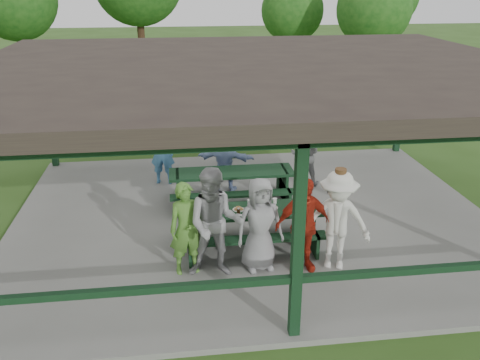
{
  "coord_description": "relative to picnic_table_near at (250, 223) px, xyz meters",
  "views": [
    {
      "loc": [
        -1.52,
        -9.58,
        4.85
      ],
      "look_at": [
        -0.32,
        -0.3,
        1.07
      ],
      "focal_mm": 38.0,
      "sensor_mm": 36.0,
      "label": 1
    }
  ],
  "objects": [
    {
      "name": "tree_mid",
      "position": [
        4.66,
        17.37,
        2.65
      ],
      "size": [
        3.06,
        3.06,
        4.78
      ],
      "color": "#342115",
      "rests_on": "ground"
    },
    {
      "name": "contestant_green",
      "position": [
        -1.18,
        -0.76,
        0.34
      ],
      "size": [
        0.66,
        0.5,
        1.63
      ],
      "primitive_type": "imported",
      "rotation": [
        0.0,
        0.0,
        0.2
      ],
      "color": "#538D31",
      "rests_on": "concrete_slab"
    },
    {
      "name": "contestant_grey_left",
      "position": [
        -0.71,
        -0.91,
        0.48
      ],
      "size": [
        1.02,
        0.84,
        1.92
      ],
      "primitive_type": "imported",
      "rotation": [
        0.0,
        0.0,
        -0.12
      ],
      "color": "gray",
      "rests_on": "concrete_slab"
    },
    {
      "name": "concrete_slab",
      "position": [
        0.26,
        1.2,
        -0.53
      ],
      "size": [
        10.0,
        8.0,
        0.1
      ],
      "primitive_type": "cube",
      "color": "slate",
      "rests_on": "ground"
    },
    {
      "name": "contestant_grey_mid",
      "position": [
        0.05,
        -0.79,
        0.36
      ],
      "size": [
        0.88,
        0.64,
        1.67
      ],
      "primitive_type": "imported",
      "rotation": [
        0.0,
        0.0,
        0.14
      ],
      "color": "gray",
      "rests_on": "concrete_slab"
    },
    {
      "name": "pickup_truck",
      "position": [
        1.82,
        9.61,
        0.21
      ],
      "size": [
        6.13,
        4.06,
        1.57
      ],
      "primitive_type": "imported",
      "rotation": [
        0.0,
        0.0,
        1.29
      ],
      "color": "silver",
      "rests_on": "ground"
    },
    {
      "name": "farm_trailer",
      "position": [
        -0.81,
        8.07,
        0.08
      ],
      "size": [
        3.76,
        2.46,
        1.33
      ],
      "rotation": [
        0.0,
        0.0,
        0.38
      ],
      "color": "navy",
      "rests_on": "ground"
    },
    {
      "name": "spectator_lblue",
      "position": [
        -0.19,
        2.75,
        0.25
      ],
      "size": [
        1.42,
        0.81,
        1.46
      ],
      "primitive_type": "imported",
      "rotation": [
        0.0,
        0.0,
        2.84
      ],
      "color": "#8199C8",
      "rests_on": "concrete_slab"
    },
    {
      "name": "table_setting",
      "position": [
        0.02,
        0.03,
        0.31
      ],
      "size": [
        2.31,
        0.45,
        0.1
      ],
      "color": "white",
      "rests_on": "picnic_table_near"
    },
    {
      "name": "ground",
      "position": [
        0.26,
        1.2,
        -0.58
      ],
      "size": [
        90.0,
        90.0,
        0.0
      ],
      "primitive_type": "plane",
      "color": "#2C4C17",
      "rests_on": "ground"
    },
    {
      "name": "contestant_white_fedora",
      "position": [
        1.36,
        -0.92,
        0.41
      ],
      "size": [
        1.3,
        1.0,
        1.83
      ],
      "rotation": [
        0.0,
        0.0,
        -0.34
      ],
      "color": "silver",
      "rests_on": "concrete_slab"
    },
    {
      "name": "spectator_blue",
      "position": [
        -1.64,
        3.36,
        0.34
      ],
      "size": [
        0.66,
        0.5,
        1.62
      ],
      "primitive_type": "imported",
      "rotation": [
        0.0,
        0.0,
        2.95
      ],
      "color": "teal",
      "rests_on": "concrete_slab"
    },
    {
      "name": "picnic_table_near",
      "position": [
        0.0,
        0.0,
        0.0
      ],
      "size": [
        2.63,
        1.39,
        0.75
      ],
      "color": "black",
      "rests_on": "concrete_slab"
    },
    {
      "name": "tree_right",
      "position": [
        7.6,
        14.17,
        2.9
      ],
      "size": [
        3.29,
        3.29,
        5.13
      ],
      "color": "#342115",
      "rests_on": "ground"
    },
    {
      "name": "picnic_table_far",
      "position": [
        -0.11,
        2.0,
        0.0
      ],
      "size": [
        2.74,
        1.39,
        0.75
      ],
      "color": "black",
      "rests_on": "concrete_slab"
    },
    {
      "name": "spectator_grey",
      "position": [
        1.78,
        2.88,
        0.27
      ],
      "size": [
        0.86,
        0.75,
        1.48
      ],
      "primitive_type": "imported",
      "rotation": [
        0.0,
        0.0,
        2.83
      ],
      "color": "gray",
      "rests_on": "concrete_slab"
    },
    {
      "name": "pavilion_structure",
      "position": [
        0.26,
        1.2,
        2.59
      ],
      "size": [
        10.6,
        8.6,
        3.24
      ],
      "color": "black",
      "rests_on": "concrete_slab"
    },
    {
      "name": "contestant_red",
      "position": [
        0.77,
        -0.93,
        0.37
      ],
      "size": [
        1.05,
        0.59,
        1.7
      ],
      "primitive_type": "imported",
      "rotation": [
        0.0,
        0.0,
        0.19
      ],
      "color": "#A62212",
      "rests_on": "concrete_slab"
    }
  ]
}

